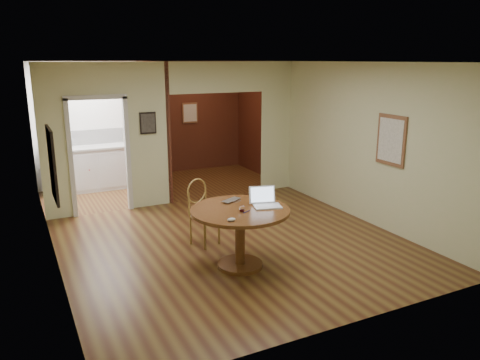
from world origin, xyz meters
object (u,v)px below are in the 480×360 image
open_laptop (265,201)px  closed_laptop (234,201)px  chair (202,208)px  dining_table (240,224)px

open_laptop → closed_laptop: (-0.30, 0.34, -0.05)m
closed_laptop → chair: bearing=80.0°
open_laptop → chair: bearing=131.9°
dining_table → chair: 1.03m
chair → closed_laptop: bearing=-95.0°
chair → closed_laptop: (0.21, -0.70, 0.28)m
dining_table → chair: chair is taller
chair → open_laptop: 1.20m
chair → closed_laptop: size_ratio=3.30×
closed_laptop → open_laptop: bearing=-75.2°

